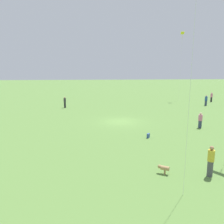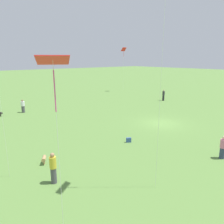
{
  "view_description": "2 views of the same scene",
  "coord_description": "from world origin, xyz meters",
  "px_view_note": "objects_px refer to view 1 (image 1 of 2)",
  "views": [
    {
      "loc": [
        3.49,
        25.33,
        6.07
      ],
      "look_at": [
        1.54,
        5.07,
        2.18
      ],
      "focal_mm": 35.0,
      "sensor_mm": 36.0,
      "label": 1
    },
    {
      "loc": [
        -13.89,
        18.76,
        6.91
      ],
      "look_at": [
        1.44,
        5.78,
        1.91
      ],
      "focal_mm": 35.0,
      "sensor_mm": 36.0,
      "label": 2
    }
  ],
  "objects_px": {
    "person_7": "(65,102)",
    "kite_0": "(182,38)",
    "person_8": "(200,120)",
    "person_6": "(211,161)",
    "person_5": "(206,100)",
    "picnic_bag_0": "(148,136)",
    "person_1": "(211,97)",
    "dog_1": "(164,168)"
  },
  "relations": [
    {
      "from": "person_1",
      "to": "person_6",
      "type": "distance_m",
      "value": 33.55
    },
    {
      "from": "person_5",
      "to": "dog_1",
      "type": "distance_m",
      "value": 28.92
    },
    {
      "from": "kite_0",
      "to": "person_5",
      "type": "bearing_deg",
      "value": 156.57
    },
    {
      "from": "person_6",
      "to": "kite_0",
      "type": "xyz_separation_m",
      "value": [
        -11.4,
        -32.42,
        11.39
      ]
    },
    {
      "from": "person_7",
      "to": "picnic_bag_0",
      "type": "xyz_separation_m",
      "value": [
        -9.47,
        17.34,
        -0.71
      ]
    },
    {
      "from": "person_1",
      "to": "kite_0",
      "type": "bearing_deg",
      "value": 84.82
    },
    {
      "from": "person_6",
      "to": "person_8",
      "type": "bearing_deg",
      "value": 22.55
    },
    {
      "from": "dog_1",
      "to": "picnic_bag_0",
      "type": "height_order",
      "value": "dog_1"
    },
    {
      "from": "person_1",
      "to": "dog_1",
      "type": "distance_m",
      "value": 34.46
    },
    {
      "from": "person_7",
      "to": "person_8",
      "type": "height_order",
      "value": "person_7"
    },
    {
      "from": "person_1",
      "to": "picnic_bag_0",
      "type": "bearing_deg",
      "value": 166.62
    },
    {
      "from": "person_6",
      "to": "person_7",
      "type": "height_order",
      "value": "person_6"
    },
    {
      "from": "person_7",
      "to": "kite_0",
      "type": "height_order",
      "value": "kite_0"
    },
    {
      "from": "person_8",
      "to": "person_6",
      "type": "bearing_deg",
      "value": -59.04
    },
    {
      "from": "person_5",
      "to": "picnic_bag_0",
      "type": "xyz_separation_m",
      "value": [
        14.82,
        17.23,
        -0.71
      ]
    },
    {
      "from": "person_5",
      "to": "person_8",
      "type": "relative_size",
      "value": 1.11
    },
    {
      "from": "person_1",
      "to": "person_5",
      "type": "relative_size",
      "value": 1.01
    },
    {
      "from": "person_7",
      "to": "person_1",
      "type": "bearing_deg",
      "value": -161.06
    },
    {
      "from": "person_6",
      "to": "person_8",
      "type": "height_order",
      "value": "person_6"
    },
    {
      "from": "kite_0",
      "to": "picnic_bag_0",
      "type": "xyz_separation_m",
      "value": [
        13.06,
        24.87,
        -12.12
      ]
    },
    {
      "from": "person_7",
      "to": "dog_1",
      "type": "xyz_separation_m",
      "value": [
        -8.54,
        24.35,
        -0.54
      ]
    },
    {
      "from": "person_1",
      "to": "person_7",
      "type": "bearing_deg",
      "value": 125.6
    },
    {
      "from": "person_7",
      "to": "kite_0",
      "type": "xyz_separation_m",
      "value": [
        -22.52,
        -7.53,
        11.41
      ]
    },
    {
      "from": "person_6",
      "to": "person_7",
      "type": "relative_size",
      "value": 1.01
    },
    {
      "from": "person_5",
      "to": "kite_0",
      "type": "xyz_separation_m",
      "value": [
        1.77,
        -7.64,
        11.4
      ]
    },
    {
      "from": "dog_1",
      "to": "picnic_bag_0",
      "type": "bearing_deg",
      "value": 23.22
    },
    {
      "from": "person_8",
      "to": "kite_0",
      "type": "distance_m",
      "value": 25.67
    },
    {
      "from": "dog_1",
      "to": "picnic_bag_0",
      "type": "relative_size",
      "value": 1.49
    },
    {
      "from": "person_8",
      "to": "kite_0",
      "type": "relative_size",
      "value": 0.12
    },
    {
      "from": "person_8",
      "to": "kite_0",
      "type": "height_order",
      "value": "kite_0"
    },
    {
      "from": "person_5",
      "to": "person_6",
      "type": "xyz_separation_m",
      "value": [
        13.17,
        24.79,
        0.01
      ]
    },
    {
      "from": "person_1",
      "to": "dog_1",
      "type": "bearing_deg",
      "value": 172.99
    },
    {
      "from": "person_6",
      "to": "person_8",
      "type": "distance_m",
      "value": 11.49
    },
    {
      "from": "kite_0",
      "to": "dog_1",
      "type": "bearing_deg",
      "value": 119.85
    },
    {
      "from": "picnic_bag_0",
      "to": "person_8",
      "type": "bearing_deg",
      "value": -155.65
    },
    {
      "from": "person_7",
      "to": "picnic_bag_0",
      "type": "distance_m",
      "value": 19.77
    },
    {
      "from": "person_6",
      "to": "picnic_bag_0",
      "type": "xyz_separation_m",
      "value": [
        1.66,
        -7.55,
        -0.72
      ]
    },
    {
      "from": "person_8",
      "to": "person_1",
      "type": "bearing_deg",
      "value": 112.94
    },
    {
      "from": "person_6",
      "to": "kite_0",
      "type": "height_order",
      "value": "kite_0"
    },
    {
      "from": "dog_1",
      "to": "person_1",
      "type": "bearing_deg",
      "value": -3.15
    },
    {
      "from": "person_1",
      "to": "person_8",
      "type": "relative_size",
      "value": 1.12
    },
    {
      "from": "kite_0",
      "to": "picnic_bag_0",
      "type": "relative_size",
      "value": 30.09
    }
  ]
}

